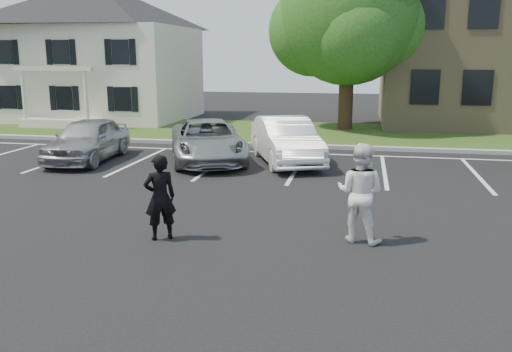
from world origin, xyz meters
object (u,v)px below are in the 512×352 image
at_px(man_black_suit, 160,197).
at_px(house, 99,52).
at_px(car_silver_minivan, 207,141).
at_px(man_white_shirt, 360,193).
at_px(tree, 351,19).
at_px(car_white_sedan, 286,140).
at_px(car_silver_west, 88,140).

bearing_deg(man_black_suit, house, -93.07).
bearing_deg(car_silver_minivan, man_white_shirt, -75.39).
xyz_separation_m(tree, car_white_sedan, (-1.77, -8.90, -4.57)).
height_order(man_white_shirt, car_silver_west, man_white_shirt).
height_order(car_silver_west, car_silver_minivan, car_silver_west).
bearing_deg(house, car_silver_west, -65.19).
bearing_deg(man_white_shirt, tree, -69.15).
height_order(man_white_shirt, car_silver_minivan, man_white_shirt).
bearing_deg(car_white_sedan, tree, 57.16).
xyz_separation_m(car_silver_minivan, car_white_sedan, (2.72, 0.27, 0.06)).
xyz_separation_m(house, man_white_shirt, (15.07, -18.92, -2.84)).
bearing_deg(car_white_sedan, car_silver_west, 166.65).
bearing_deg(tree, car_white_sedan, -101.22).
relative_size(man_black_suit, car_white_sedan, 0.37).
relative_size(man_black_suit, car_silver_west, 0.39).
distance_m(tree, car_silver_west, 13.91).
distance_m(house, car_silver_west, 13.79).
distance_m(house, car_silver_minivan, 15.39).
xyz_separation_m(house, man_black_suit, (11.17, -19.58, -2.96)).
xyz_separation_m(car_silver_west, car_silver_minivan, (4.14, 0.73, -0.03)).
bearing_deg(house, man_white_shirt, -51.45).
xyz_separation_m(man_black_suit, car_white_sedan, (1.33, 8.38, -0.09)).
bearing_deg(man_black_suit, tree, -132.92).
relative_size(house, man_white_shirt, 5.20).
distance_m(house, man_black_suit, 22.74).
xyz_separation_m(tree, man_black_suit, (-3.09, -17.28, -4.48)).
relative_size(tree, man_white_shirt, 4.45).
bearing_deg(car_silver_west, car_white_sedan, 4.15).
relative_size(house, man_black_suit, 5.94).
relative_size(tree, car_silver_minivan, 1.70).
distance_m(car_silver_minivan, car_white_sedan, 2.73).
bearing_deg(man_white_shirt, house, -33.39).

